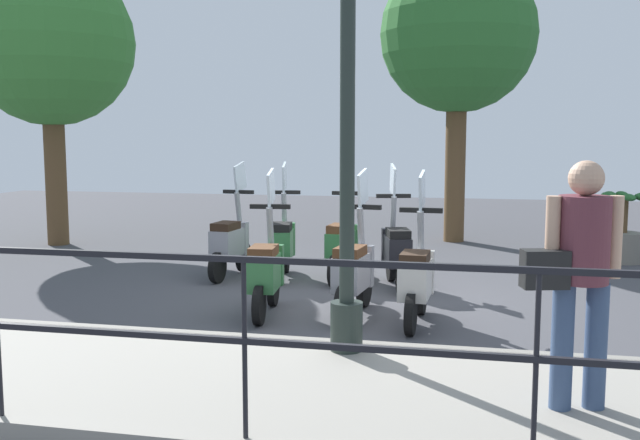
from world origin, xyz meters
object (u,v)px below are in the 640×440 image
lamp_post_near (347,129)px  scooter_far_3 (230,242)px  scooter_far_0 (396,250)px  scooter_near_1 (354,271)px  tree_distant (458,36)px  scooter_near_0 (417,277)px  scooter_near_2 (266,270)px  pedestrian_with_bag (579,266)px  potted_palm (624,233)px  scooter_far_2 (282,243)px  scooter_far_1 (343,244)px  tree_large (50,44)px

lamp_post_near → scooter_far_3: (3.39, 2.17, -1.46)m
scooter_far_0 → scooter_near_1: bearing=154.2°
tree_distant → scooter_near_0: bearing=177.9°
scooter_near_0 → scooter_far_0: size_ratio=1.00×
scooter_far_0 → scooter_near_2: bearing=129.1°
scooter_near_1 → scooter_far_3: 2.58m
scooter_near_1 → scooter_near_2: (-0.17, 0.91, 0.00)m
pedestrian_with_bag → scooter_near_2: 3.75m
scooter_near_1 → scooter_near_2: 0.92m
potted_palm → scooter_near_2: 6.02m
scooter_far_3 → pedestrian_with_bag: bearing=-132.5°
scooter_near_2 → scooter_far_2: bearing=4.1°
lamp_post_near → scooter_far_3: bearing=32.7°
scooter_far_1 → scooter_far_2: size_ratio=1.00×
scooter_near_0 → scooter_near_2: bearing=91.1°
pedestrian_with_bag → tree_distant: (8.28, 0.97, 2.54)m
scooter_far_2 → tree_distant: bearing=-37.7°
tree_large → scooter_far_3: tree_large is taller
lamp_post_near → potted_palm: lamp_post_near is taller
scooter_near_0 → potted_palm: bearing=-30.2°
scooter_near_1 → scooter_far_3: bearing=55.6°
tree_distant → scooter_far_1: tree_distant is taller
scooter_near_0 → scooter_far_2: 2.75m
tree_large → potted_palm: (0.18, -9.30, -3.00)m
tree_large → scooter_far_3: (-2.14, -3.92, -2.96)m
scooter_far_0 → scooter_far_2: 1.56m
pedestrian_with_bag → potted_palm: size_ratio=1.50×
tree_distant → scooter_near_0: tree_distant is taller
scooter_near_0 → scooter_far_2: size_ratio=1.00×
tree_distant → scooter_far_3: bearing=144.4°
lamp_post_near → scooter_near_1: bearing=7.4°
potted_palm → scooter_near_0: 5.04m
pedestrian_with_bag → scooter_near_1: pedestrian_with_bag is taller
tree_large → scooter_far_0: (-2.35, -6.15, -2.96)m
scooter_far_2 → potted_palm: bearing=-73.3°
tree_large → scooter_near_1: (-3.83, -5.87, -2.96)m
scooter_near_2 → scooter_far_0: (1.64, -1.20, 0.00)m
scooter_far_1 → scooter_near_1: bearing=-161.2°
lamp_post_near → tree_large: tree_large is taller
tree_large → scooter_far_2: size_ratio=3.18×
scooter_far_0 → scooter_far_3: same height
scooter_near_0 → scooter_far_1: 2.28m
scooter_near_0 → scooter_near_1: (0.22, 0.67, 0.00)m
scooter_near_0 → scooter_far_1: size_ratio=1.00×
tree_distant → scooter_near_2: tree_distant is taller
scooter_near_2 → scooter_far_0: bearing=-42.1°
pedestrian_with_bag → tree_large: bearing=35.0°
pedestrian_with_bag → scooter_near_2: (2.46, 2.77, -0.60)m
scooter_near_0 → scooter_far_0: 1.74m
potted_palm → scooter_far_1: size_ratio=0.69×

